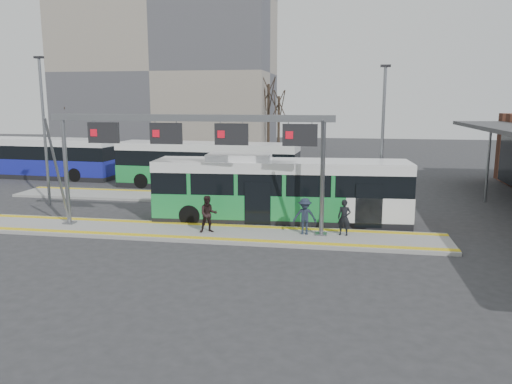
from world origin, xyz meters
TOP-DOWN VIEW (x-y plane):
  - ground at (0.00, 0.00)m, footprint 120.00×120.00m
  - platform_main at (0.00, 0.00)m, footprint 22.00×3.00m
  - platform_second at (-4.00, 8.00)m, footprint 20.00×3.00m
  - tactile_main at (0.00, 0.00)m, footprint 22.00×2.65m
  - tactile_second at (-4.00, 9.15)m, footprint 20.00×0.35m
  - gantry at (-0.35, 0.25)m, footprint 13.00×1.68m
  - apartment_block at (-14.00, 36.00)m, footprint 24.50×12.50m
  - hero_bus at (3.36, 2.88)m, footprint 12.50×3.44m
  - bg_bus_green at (-2.80, 11.79)m, footprint 12.61×3.35m
  - bg_bus_blue at (-16.65, 14.04)m, footprint 11.91×3.28m
  - passenger_a at (6.48, 0.40)m, footprint 0.63×0.47m
  - passenger_b at (0.52, -0.16)m, footprint 0.98×0.88m
  - passenger_c at (4.77, 0.27)m, footprint 1.05×0.62m
  - tree_left at (-0.33, 30.91)m, footprint 1.40×1.40m
  - tree_mid at (-1.55, 31.87)m, footprint 1.40×1.40m
  - tree_far at (-23.85, 30.87)m, footprint 1.40×1.40m
  - lamp_west at (-10.31, 4.72)m, footprint 0.50×0.25m
  - lamp_east at (8.31, 5.22)m, footprint 0.50×0.25m

SIDE VIEW (x-z plane):
  - ground at x=0.00m, z-range 0.00..0.00m
  - platform_main at x=0.00m, z-range 0.00..0.15m
  - platform_second at x=-4.00m, z-range 0.00..0.15m
  - tactile_main at x=0.00m, z-range 0.15..0.17m
  - tactile_second at x=-4.00m, z-range 0.15..0.17m
  - passenger_a at x=6.48m, z-range 0.15..1.72m
  - passenger_c at x=4.77m, z-range 0.15..1.76m
  - passenger_b at x=0.52m, z-range 0.15..1.81m
  - bg_bus_blue at x=-16.65m, z-range -0.02..3.05m
  - bg_bus_green at x=-2.80m, z-range -0.02..3.10m
  - hero_bus at x=3.36m, z-range -0.14..3.25m
  - lamp_east at x=8.31m, z-range 0.24..7.96m
  - gantry at x=-0.35m, z-range 1.70..6.90m
  - lamp_west at x=-10.31m, z-range 0.24..8.59m
  - tree_left at x=-0.33m, z-range 1.87..9.10m
  - tree_mid at x=-1.55m, z-range 2.24..10.91m
  - tree_far at x=-23.85m, z-range 2.30..11.20m
  - apartment_block at x=-14.00m, z-range 0.01..18.41m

